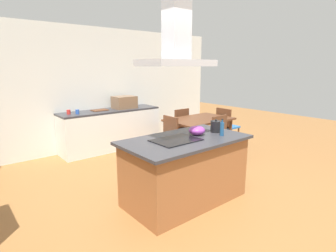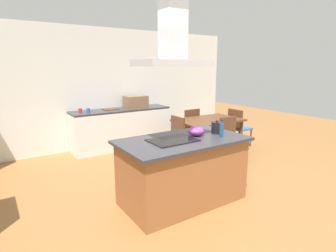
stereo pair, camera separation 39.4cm
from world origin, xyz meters
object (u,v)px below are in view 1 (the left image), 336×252
at_px(cooktop, 176,140).
at_px(dining_table, 199,122).
at_px(countertop_microwave, 124,102).
at_px(chair_at_left_end, 166,136).
at_px(coffee_mug_blue, 77,112).
at_px(cutting_board, 100,110).
at_px(range_hood, 176,45).
at_px(olive_oil_bottle, 222,129).
at_px(chair_facing_island, 223,135).
at_px(coffee_mug_red, 69,112).
at_px(chair_facing_back_wall, 179,125).
at_px(tea_kettle, 216,126).
at_px(chair_at_right_end, 226,124).
at_px(mixing_bowl, 197,130).

bearing_deg(cooktop, dining_table, 36.68).
distance_m(countertop_microwave, chair_at_left_end, 1.55).
xyz_separation_m(cooktop, coffee_mug_blue, (-0.22, 2.81, 0.04)).
bearing_deg(cutting_board, range_hood, -96.39).
height_order(olive_oil_bottle, chair_facing_island, olive_oil_bottle).
relative_size(countertop_microwave, dining_table, 0.36).
xyz_separation_m(coffee_mug_red, cutting_board, (0.70, 0.03, -0.04)).
height_order(cutting_board, chair_facing_back_wall, cutting_board).
xyz_separation_m(coffee_mug_blue, range_hood, (0.22, -2.81, 1.16)).
xyz_separation_m(coffee_mug_red, coffee_mug_blue, (0.15, -0.08, 0.00)).
xyz_separation_m(countertop_microwave, range_hood, (-0.93, -2.88, 1.06)).
xyz_separation_m(countertop_microwave, chair_facing_back_wall, (0.99, -0.79, -0.53)).
bearing_deg(tea_kettle, olive_oil_bottle, -116.93).
height_order(cutting_board, chair_facing_island, cutting_board).
distance_m(cutting_board, range_hood, 3.18).
distance_m(chair_at_left_end, chair_at_right_end, 1.83).
distance_m(coffee_mug_red, chair_facing_island, 3.16).
bearing_deg(cutting_board, chair_facing_back_wall, -27.86).
bearing_deg(chair_at_left_end, mixing_bowl, -112.32).
height_order(countertop_microwave, chair_at_right_end, countertop_microwave).
relative_size(dining_table, range_hood, 1.56).
bearing_deg(olive_oil_bottle, mixing_bowl, 132.47).
bearing_deg(countertop_microwave, tea_kettle, -93.16).
bearing_deg(countertop_microwave, chair_facing_back_wall, -38.57).
bearing_deg(cutting_board, countertop_microwave, -4.79).
relative_size(tea_kettle, chair_facing_island, 0.23).
relative_size(cooktop, dining_table, 0.43).
height_order(chair_at_left_end, chair_at_right_end, same).
xyz_separation_m(chair_at_right_end, range_hood, (-2.83, -1.43, 1.59)).
bearing_deg(coffee_mug_blue, dining_table, -33.05).
xyz_separation_m(chair_at_right_end, chair_facing_back_wall, (-0.92, 0.67, 0.00)).
distance_m(olive_oil_bottle, mixing_bowl, 0.35).
height_order(chair_facing_back_wall, range_hood, range_hood).
bearing_deg(cutting_board, dining_table, -43.47).
bearing_deg(tea_kettle, coffee_mug_blue, 109.17).
bearing_deg(chair_facing_back_wall, range_hood, -132.47).
xyz_separation_m(chair_at_left_end, range_hood, (-1.00, -1.43, 1.59)).
xyz_separation_m(olive_oil_bottle, mixing_bowl, (-0.23, 0.26, -0.04)).
distance_m(coffee_mug_blue, chair_at_left_end, 1.90).
xyz_separation_m(countertop_microwave, chair_at_right_end, (1.90, -1.45, -0.53)).
bearing_deg(countertop_microwave, chair_at_right_end, -37.36).
bearing_deg(chair_facing_back_wall, tea_kettle, -118.57).
relative_size(tea_kettle, dining_table, 0.15).
xyz_separation_m(chair_at_left_end, chair_facing_island, (0.92, -0.67, 0.00)).
relative_size(mixing_bowl, chair_facing_island, 0.26).
distance_m(chair_facing_back_wall, chair_facing_island, 1.33).
relative_size(tea_kettle, chair_at_left_end, 0.23).
relative_size(chair_at_left_end, chair_at_right_end, 1.00).
bearing_deg(dining_table, countertop_microwave, 124.23).
bearing_deg(mixing_bowl, chair_facing_island, 25.86).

